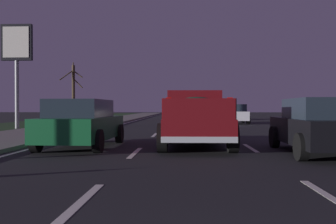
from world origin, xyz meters
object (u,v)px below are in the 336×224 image
at_px(sedan_green, 82,123).
at_px(sedan_red, 189,112).
at_px(pickup_truck, 195,117).
at_px(gas_price_sign, 17,51).
at_px(sedan_white, 234,114).
at_px(bare_tree_far, 73,91).
at_px(sedan_black, 320,126).

distance_m(sedan_green, sedan_red, 26.12).
relative_size(pickup_truck, sedan_green, 1.23).
bearing_deg(gas_price_sign, pickup_truck, -132.56).
bearing_deg(gas_price_sign, sedan_white, -61.10).
bearing_deg(pickup_truck, gas_price_sign, 47.44).
bearing_deg(sedan_green, pickup_truck, -80.24).
bearing_deg(sedan_red, bare_tree_far, 112.93).
relative_size(sedan_white, sedan_green, 1.00).
bearing_deg(sedan_red, sedan_white, -155.10).
xyz_separation_m(sedan_green, sedan_black, (-1.34, -7.05, 0.00)).
xyz_separation_m(sedan_white, sedan_black, (-19.53, 0.26, 0.00)).
relative_size(sedan_white, sedan_red, 1.01).
height_order(sedan_white, bare_tree_far, bare_tree_far).
bearing_deg(gas_price_sign, sedan_green, -146.16).
xyz_separation_m(sedan_white, sedan_red, (7.67, 3.56, 0.00)).
bearing_deg(sedan_white, bare_tree_far, 77.23).
distance_m(pickup_truck, bare_tree_far, 23.31).
height_order(sedan_white, sedan_red, same).
relative_size(sedan_black, bare_tree_far, 0.82).
height_order(sedan_white, sedan_green, same).
relative_size(sedan_red, bare_tree_far, 0.82).
distance_m(sedan_green, bare_tree_far, 22.53).
height_order(sedan_white, sedan_black, same).
bearing_deg(sedan_black, sedan_green, 79.24).
xyz_separation_m(pickup_truck, sedan_white, (17.56, -3.66, -0.20)).
bearing_deg(sedan_white, gas_price_sign, 118.90).
relative_size(pickup_truck, bare_tree_far, 1.01).
distance_m(pickup_truck, sedan_white, 17.94).
distance_m(pickup_truck, gas_price_sign, 14.84).
height_order(sedan_red, gas_price_sign, gas_price_sign).
xyz_separation_m(pickup_truck, sedan_black, (-1.97, -3.40, -0.20)).
bearing_deg(bare_tree_far, sedan_red, -67.07).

